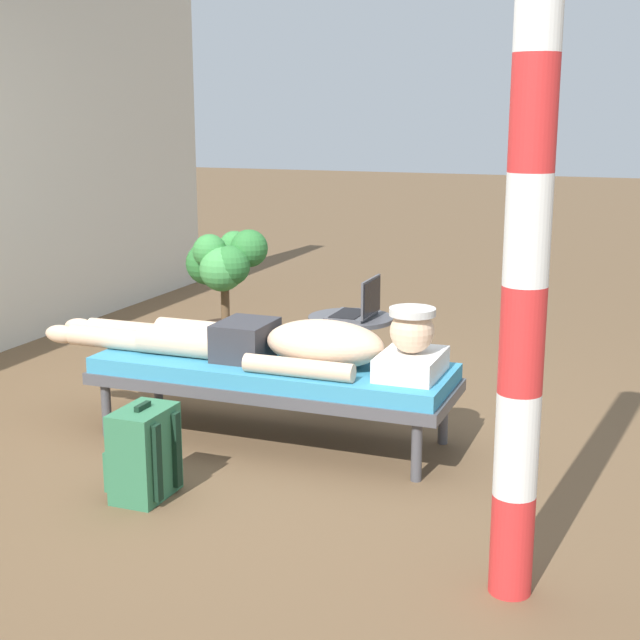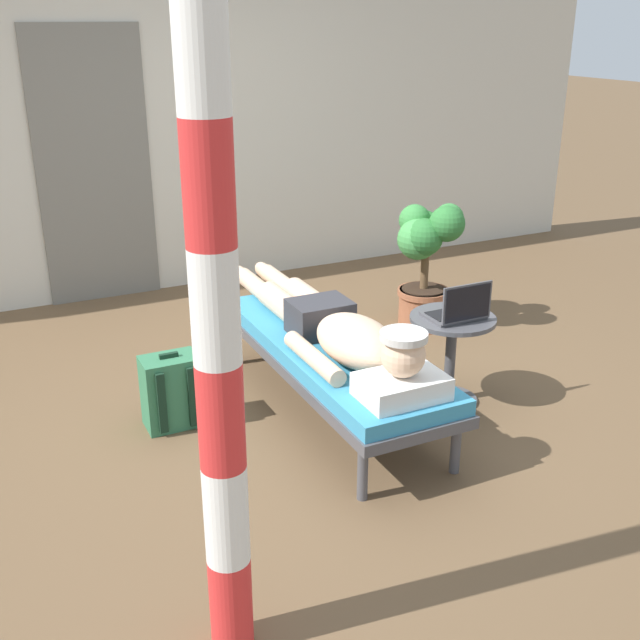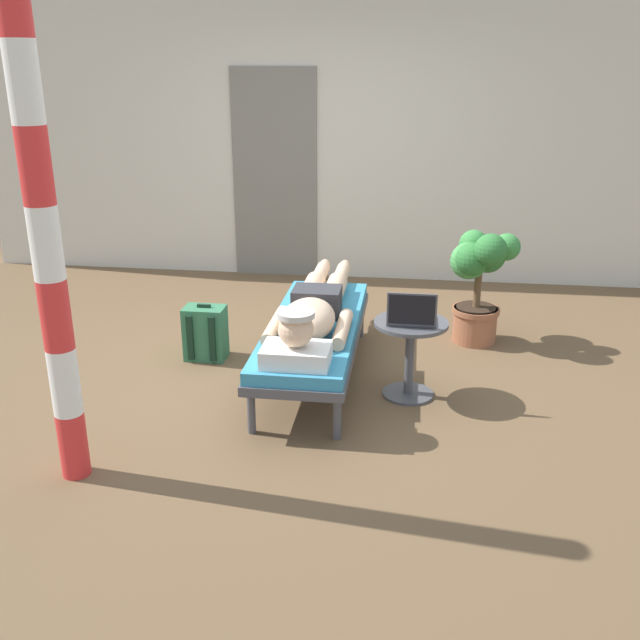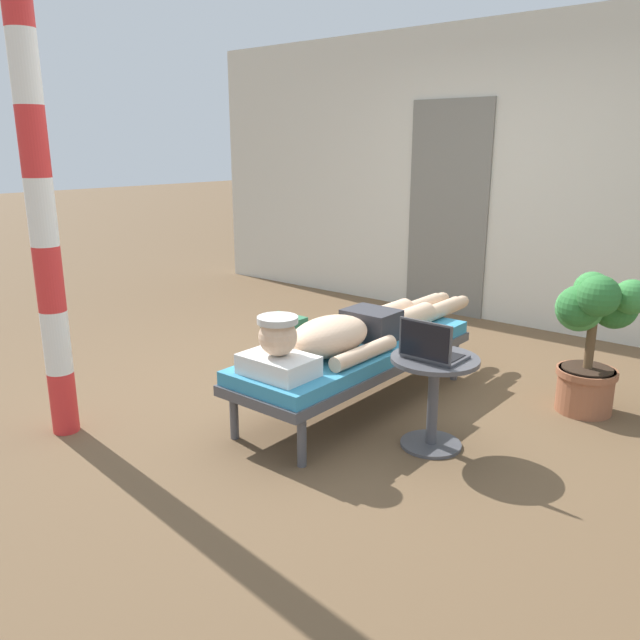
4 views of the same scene
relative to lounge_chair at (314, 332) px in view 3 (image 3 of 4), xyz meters
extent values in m
plane|color=brown|center=(-0.14, 0.18, -0.35)|extent=(40.00, 40.00, 0.00)
cube|color=beige|center=(0.00, 2.58, 1.00)|extent=(7.60, 0.20, 2.70)
cube|color=slate|center=(-0.75, 2.47, 0.67)|extent=(0.84, 0.03, 2.04)
cylinder|color=#4C4C51|center=(-0.26, 0.83, -0.21)|extent=(0.05, 0.05, 0.28)
cylinder|color=#4C4C51|center=(0.26, 0.83, -0.21)|extent=(0.05, 0.05, 0.28)
cylinder|color=#4C4C51|center=(-0.26, -0.83, -0.21)|extent=(0.05, 0.05, 0.28)
cylinder|color=#4C4C51|center=(0.26, -0.83, -0.21)|extent=(0.05, 0.05, 0.28)
cube|color=#4C4C51|center=(0.00, 0.00, -0.04)|extent=(0.61, 1.85, 0.06)
cube|color=teal|center=(0.00, 0.00, 0.03)|extent=(0.59, 1.82, 0.08)
cube|color=white|center=(0.00, -0.72, 0.13)|extent=(0.40, 0.28, 0.11)
sphere|color=beige|center=(0.00, -0.72, 0.29)|extent=(0.21, 0.21, 0.21)
cylinder|color=silver|center=(0.00, -0.72, 0.38)|extent=(0.22, 0.22, 0.03)
ellipsoid|color=beige|center=(0.00, -0.28, 0.19)|extent=(0.35, 0.60, 0.23)
cylinder|color=beige|center=(-0.22, -0.23, 0.12)|extent=(0.09, 0.55, 0.09)
cylinder|color=beige|center=(0.22, -0.23, 0.12)|extent=(0.09, 0.55, 0.09)
cube|color=#333338|center=(0.00, 0.15, 0.17)|extent=(0.33, 0.26, 0.19)
cylinder|color=beige|center=(-0.09, 0.49, 0.15)|extent=(0.15, 0.42, 0.15)
cylinder|color=beige|center=(-0.09, 0.92, 0.13)|extent=(0.11, 0.44, 0.11)
ellipsoid|color=beige|center=(-0.09, 1.21, 0.12)|extent=(0.09, 0.20, 0.10)
cylinder|color=beige|center=(0.08, 0.49, 0.15)|extent=(0.15, 0.42, 0.15)
cylinder|color=beige|center=(0.08, 0.92, 0.13)|extent=(0.11, 0.44, 0.11)
ellipsoid|color=beige|center=(0.08, 1.21, 0.12)|extent=(0.09, 0.20, 0.10)
cylinder|color=#4C4C51|center=(0.66, -0.19, -0.34)|extent=(0.34, 0.34, 0.02)
cylinder|color=#4C4C51|center=(0.66, -0.19, -0.09)|extent=(0.06, 0.06, 0.48)
cylinder|color=#4C4C51|center=(0.66, -0.19, 0.17)|extent=(0.48, 0.48, 0.02)
cube|color=#4C4C51|center=(0.66, -0.19, 0.19)|extent=(0.31, 0.22, 0.02)
cube|color=black|center=(0.66, -0.18, 0.20)|extent=(0.27, 0.15, 0.00)
cube|color=#4C4C51|center=(0.66, -0.31, 0.30)|extent=(0.31, 0.01, 0.21)
cube|color=black|center=(0.66, -0.31, 0.30)|extent=(0.29, 0.00, 0.19)
cube|color=#33724C|center=(-0.85, 0.23, -0.15)|extent=(0.30, 0.20, 0.40)
cube|color=#33724C|center=(-0.85, 0.35, -0.22)|extent=(0.23, 0.04, 0.18)
cube|color=black|center=(-0.93, 0.12, -0.15)|extent=(0.04, 0.02, 0.34)
cube|color=black|center=(-0.76, 0.12, -0.15)|extent=(0.04, 0.02, 0.34)
cube|color=black|center=(-0.85, 0.23, 0.07)|extent=(0.10, 0.02, 0.02)
cylinder|color=#9E5B3D|center=(1.16, 0.85, -0.21)|extent=(0.34, 0.34, 0.28)
cylinder|color=#9E5B3D|center=(1.16, 0.85, -0.09)|extent=(0.37, 0.37, 0.04)
cylinder|color=#332319|center=(1.16, 0.85, -0.06)|extent=(0.31, 0.31, 0.01)
cylinder|color=brown|center=(1.16, 0.85, 0.10)|extent=(0.06, 0.06, 0.33)
sphere|color=#38843D|center=(1.35, 0.87, 0.42)|extent=(0.21, 0.21, 0.21)
sphere|color=#2D7233|center=(1.23, 1.01, 0.32)|extent=(0.28, 0.28, 0.28)
sphere|color=#38843D|center=(1.11, 0.92, 0.42)|extent=(0.22, 0.22, 0.22)
sphere|color=#429347|center=(1.07, 0.82, 0.32)|extent=(0.28, 0.28, 0.28)
sphere|color=#2D7233|center=(1.09, 0.77, 0.34)|extent=(0.26, 0.26, 0.26)
sphere|color=#2D7233|center=(1.21, 0.70, 0.44)|extent=(0.24, 0.24, 0.24)
cylinder|color=red|center=(-1.09, -1.39, -0.16)|extent=(0.15, 0.15, 0.37)
cylinder|color=white|center=(-1.09, -1.39, 0.20)|extent=(0.15, 0.15, 0.37)
cylinder|color=red|center=(-1.09, -1.39, 0.57)|extent=(0.15, 0.15, 0.37)
cylinder|color=white|center=(-1.09, -1.39, 0.93)|extent=(0.15, 0.15, 0.37)
cylinder|color=red|center=(-1.09, -1.39, 1.30)|extent=(0.15, 0.15, 0.37)
cylinder|color=white|center=(-1.09, -1.39, 1.66)|extent=(0.15, 0.15, 0.37)
camera|label=1|loc=(-4.06, -1.82, 1.31)|focal=51.39mm
camera|label=2|loc=(-1.74, -3.44, 1.73)|focal=43.11mm
camera|label=3|loc=(0.66, -4.50, 1.77)|focal=39.90mm
camera|label=4|loc=(2.25, -3.08, 1.29)|focal=35.64mm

